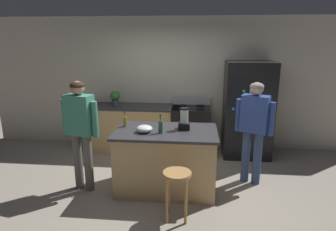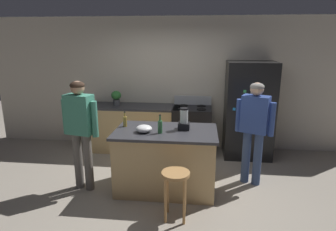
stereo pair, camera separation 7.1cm
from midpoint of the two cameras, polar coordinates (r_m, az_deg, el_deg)
ground_plane at (r=4.68m, az=0.02°, el=-13.99°), size 14.00×14.00×0.00m
back_wall at (r=6.11m, az=2.09°, el=6.28°), size 8.00×0.10×2.70m
kitchen_island at (r=4.47m, az=0.02°, el=-8.67°), size 1.52×0.92×0.94m
back_counter_run at (r=6.04m, az=-5.89°, el=-2.47°), size 2.00×0.64×0.94m
refrigerator at (r=5.81m, az=15.92°, el=1.02°), size 0.90×0.73×1.85m
stove_range at (r=5.88m, az=5.03°, el=-2.82°), size 0.76×0.65×1.12m
person_by_island_left at (r=4.47m, az=-16.39°, el=-1.88°), size 0.60×0.30×1.68m
person_by_sink_right at (r=4.66m, az=17.00°, el=-1.63°), size 0.58×0.36×1.63m
bar_stool at (r=3.75m, az=2.07°, el=-13.02°), size 0.36×0.36×0.65m
potted_plant at (r=5.98m, az=-9.79°, el=3.59°), size 0.20×0.20×0.30m
blender_appliance at (r=4.33m, az=3.62°, el=-0.96°), size 0.17×0.17×0.33m
bottle_vinegar at (r=4.52m, az=-8.00°, el=-1.09°), size 0.06×0.06×0.24m
bottle_olive_oil at (r=4.16m, az=-1.09°, el=-2.14°), size 0.07×0.07×0.28m
mixing_bowl at (r=4.23m, az=-4.27°, el=-2.59°), size 0.24×0.24×0.11m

